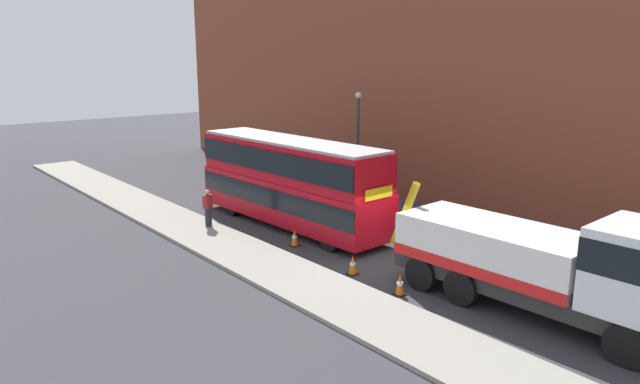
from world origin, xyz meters
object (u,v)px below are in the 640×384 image
object	(u,v)px
recovery_tow_truck	(547,262)
traffic_cone_near_bus	(294,238)
traffic_cone_near_truck	(400,285)
pedestrian_onlooker	(208,208)
street_lamp	(358,135)
double_decker_bus	(290,179)
traffic_cone_midway	(353,265)

from	to	relation	value
recovery_tow_truck	traffic_cone_near_bus	xyz separation A→B (m)	(-10.18, -1.70, -1.42)
traffic_cone_near_truck	recovery_tow_truck	bearing A→B (deg)	28.16
recovery_tow_truck	pedestrian_onlooker	world-z (taller)	recovery_tow_truck
recovery_tow_truck	street_lamp	size ratio (longest dim) A/B	1.75
double_decker_bus	traffic_cone_near_bus	size ratio (longest dim) A/B	15.43
pedestrian_onlooker	street_lamp	world-z (taller)	street_lamp
traffic_cone_near_bus	street_lamp	world-z (taller)	street_lamp
street_lamp	pedestrian_onlooker	bearing A→B (deg)	-88.18
traffic_cone_near_bus	traffic_cone_midway	size ratio (longest dim) A/B	1.00
traffic_cone_near_bus	double_decker_bus	bearing A→B (deg)	145.95
street_lamp	recovery_tow_truck	bearing A→B (deg)	-23.21
recovery_tow_truck	traffic_cone_midway	world-z (taller)	recovery_tow_truck
double_decker_bus	traffic_cone_midway	bearing A→B (deg)	-19.32
pedestrian_onlooker	recovery_tow_truck	bearing A→B (deg)	-8.27
traffic_cone_near_truck	street_lamp	distance (m)	14.23
pedestrian_onlooker	traffic_cone_midway	world-z (taller)	pedestrian_onlooker
traffic_cone_midway	street_lamp	xyz separation A→B (m)	(-8.63, 8.43, 3.13)
recovery_tow_truck	traffic_cone_near_bus	distance (m)	10.42
street_lamp	traffic_cone_near_truck	bearing A→B (deg)	-37.68
traffic_cone_near_bus	street_lamp	xyz separation A→B (m)	(-4.72, 8.09, 3.13)
traffic_cone_midway	street_lamp	distance (m)	12.46
recovery_tow_truck	pedestrian_onlooker	distance (m)	14.98
traffic_cone_near_bus	traffic_cone_near_truck	world-z (taller)	same
traffic_cone_near_bus	traffic_cone_near_truck	size ratio (longest dim) A/B	1.00
traffic_cone_near_bus	street_lamp	distance (m)	9.87
pedestrian_onlooker	traffic_cone_near_truck	world-z (taller)	pedestrian_onlooker
traffic_cone_midway	traffic_cone_near_truck	bearing A→B (deg)	-1.43
traffic_cone_midway	traffic_cone_near_truck	size ratio (longest dim) A/B	1.00
recovery_tow_truck	traffic_cone_near_truck	xyz separation A→B (m)	(-3.92, -2.10, -1.42)
double_decker_bus	pedestrian_onlooker	size ratio (longest dim) A/B	6.50
traffic_cone_midway	traffic_cone_near_bus	bearing A→B (deg)	175.04
pedestrian_onlooker	traffic_cone_midway	bearing A→B (deg)	-12.49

